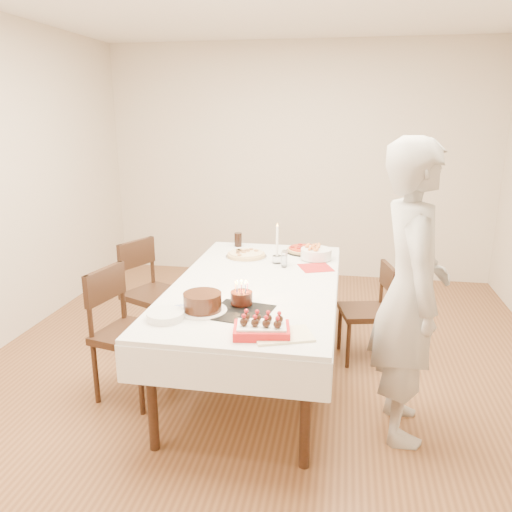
% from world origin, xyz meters
% --- Properties ---
extents(floor, '(5.00, 5.00, 0.00)m').
position_xyz_m(floor, '(0.00, 0.00, 0.00)').
color(floor, brown).
rests_on(floor, ground).
extents(wall_back, '(4.50, 0.04, 2.70)m').
position_xyz_m(wall_back, '(0.00, 2.50, 1.35)').
color(wall_back, beige).
rests_on(wall_back, floor).
extents(wall_front, '(4.50, 0.04, 2.70)m').
position_xyz_m(wall_front, '(0.00, -2.50, 1.35)').
color(wall_front, beige).
rests_on(wall_front, floor).
extents(dining_table, '(1.80, 2.40, 0.75)m').
position_xyz_m(dining_table, '(-0.05, -0.08, 0.38)').
color(dining_table, white).
rests_on(dining_table, floor).
extents(chair_right_savory, '(0.48, 0.48, 0.79)m').
position_xyz_m(chair_right_savory, '(0.75, 0.37, 0.40)').
color(chair_right_savory, black).
rests_on(chair_right_savory, floor).
extents(chair_left_savory, '(0.61, 0.61, 0.90)m').
position_xyz_m(chair_left_savory, '(-0.98, 0.31, 0.45)').
color(chair_left_savory, black).
rests_on(chair_left_savory, floor).
extents(chair_left_dessert, '(0.56, 0.56, 0.92)m').
position_xyz_m(chair_left_dessert, '(-0.83, -0.48, 0.46)').
color(chair_left_dessert, black).
rests_on(chair_left_dessert, floor).
extents(person, '(0.47, 0.68, 1.80)m').
position_xyz_m(person, '(0.95, -0.55, 0.90)').
color(person, '#AFABA5').
rests_on(person, floor).
extents(pizza_white, '(0.41, 0.41, 0.04)m').
position_xyz_m(pizza_white, '(-0.24, 0.53, 0.77)').
color(pizza_white, beige).
rests_on(pizza_white, dining_table).
extents(pizza_pepperoni, '(0.38, 0.38, 0.04)m').
position_xyz_m(pizza_pepperoni, '(0.22, 0.77, 0.77)').
color(pizza_pepperoni, red).
rests_on(pizza_pepperoni, dining_table).
extents(red_placemat, '(0.31, 0.31, 0.01)m').
position_xyz_m(red_placemat, '(0.35, 0.33, 0.75)').
color(red_placemat, '#B21E1E').
rests_on(red_placemat, dining_table).
extents(pasta_bowl, '(0.26, 0.26, 0.08)m').
position_xyz_m(pasta_bowl, '(0.34, 0.57, 0.80)').
color(pasta_bowl, white).
rests_on(pasta_bowl, dining_table).
extents(taper_candle, '(0.09, 0.09, 0.33)m').
position_xyz_m(taper_candle, '(0.04, 0.41, 0.91)').
color(taper_candle, white).
rests_on(taper_candle, dining_table).
extents(shaker_pair, '(0.12, 0.12, 0.12)m').
position_xyz_m(shaker_pair, '(0.11, 0.31, 0.81)').
color(shaker_pair, white).
rests_on(shaker_pair, dining_table).
extents(cola_glass, '(0.07, 0.07, 0.12)m').
position_xyz_m(cola_glass, '(-0.38, 0.87, 0.81)').
color(cola_glass, black).
rests_on(cola_glass, dining_table).
extents(layer_cake, '(0.35, 0.35, 0.12)m').
position_xyz_m(layer_cake, '(-0.27, -0.68, 0.81)').
color(layer_cake, '#32180C').
rests_on(layer_cake, dining_table).
extents(cake_board, '(0.40, 0.40, 0.01)m').
position_xyz_m(cake_board, '(-0.03, -0.66, 0.75)').
color(cake_board, black).
rests_on(cake_board, dining_table).
extents(birthday_cake, '(0.17, 0.17, 0.14)m').
position_xyz_m(birthday_cake, '(-0.06, -0.54, 0.83)').
color(birthday_cake, '#37170F').
rests_on(birthday_cake, dining_table).
extents(strawberry_box, '(0.33, 0.25, 0.08)m').
position_xyz_m(strawberry_box, '(0.14, -0.95, 0.79)').
color(strawberry_box, red).
rests_on(strawberry_box, dining_table).
extents(box_lid, '(0.36, 0.30, 0.03)m').
position_xyz_m(box_lid, '(0.26, -0.94, 0.75)').
color(box_lid, beige).
rests_on(box_lid, dining_table).
extents(plate_stack, '(0.24, 0.24, 0.05)m').
position_xyz_m(plate_stack, '(-0.45, -0.83, 0.77)').
color(plate_stack, white).
rests_on(plate_stack, dining_table).
extents(china_plate, '(0.24, 0.24, 0.01)m').
position_xyz_m(china_plate, '(-0.39, -0.70, 0.75)').
color(china_plate, white).
rests_on(china_plate, dining_table).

